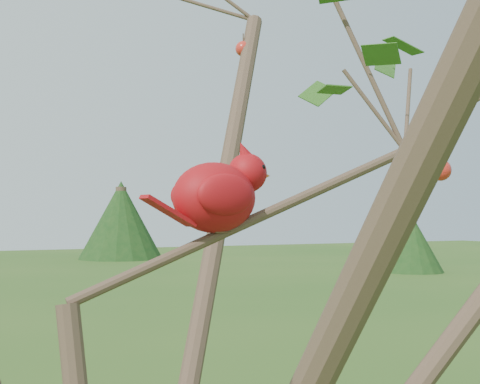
{
  "coord_description": "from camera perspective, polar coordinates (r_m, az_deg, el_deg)",
  "views": [
    {
      "loc": [
        -0.26,
        -0.91,
        2.08
      ],
      "look_at": [
        0.23,
        0.09,
        2.12
      ],
      "focal_mm": 50.0,
      "sensor_mm": 36.0,
      "label": 1
    }
  ],
  "objects": [
    {
      "name": "crabapple_tree",
      "position": [
        0.93,
        -8.36,
        0.43
      ],
      "size": [
        2.35,
        2.05,
        2.95
      ],
      "color": "#493727",
      "rests_on": "ground"
    },
    {
      "name": "cardinal",
      "position": [
        1.09,
        -1.85,
        -0.16
      ],
      "size": [
        0.24,
        0.13,
        0.17
      ],
      "rotation": [
        0.0,
        0.0,
        0.12
      ],
      "color": "#A30E14",
      "rests_on": "ground"
    }
  ]
}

